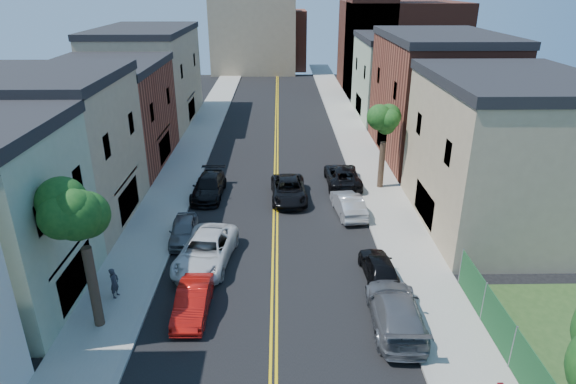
{
  "coord_description": "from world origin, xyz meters",
  "views": [
    {
      "loc": [
        0.32,
        -4.23,
        14.43
      ],
      "look_at": [
        0.83,
        24.74,
        2.0
      ],
      "focal_mm": 30.57,
      "sensor_mm": 36.0,
      "label": 1
    }
  ],
  "objects_px": {
    "grey_car_right": "(396,311)",
    "dark_car_right_far": "(342,176)",
    "black_suv_lane": "(289,190)",
    "pedestrian_left": "(114,283)",
    "grey_car_left": "(184,230)",
    "black_car_right": "(379,267)",
    "black_car_left": "(209,186)",
    "silver_car_right": "(348,204)",
    "red_sedan": "(193,301)",
    "white_pickup": "(206,251)"
  },
  "relations": [
    {
      "from": "grey_car_left",
      "to": "pedestrian_left",
      "type": "bearing_deg",
      "value": -115.62
    },
    {
      "from": "black_car_left",
      "to": "red_sedan",
      "type": "bearing_deg",
      "value": -83.6
    },
    {
      "from": "black_car_left",
      "to": "dark_car_right_far",
      "type": "relative_size",
      "value": 0.97
    },
    {
      "from": "grey_car_left",
      "to": "black_suv_lane",
      "type": "xyz_separation_m",
      "value": [
        6.44,
        5.99,
        0.06
      ]
    },
    {
      "from": "black_suv_lane",
      "to": "pedestrian_left",
      "type": "relative_size",
      "value": 3.37
    },
    {
      "from": "silver_car_right",
      "to": "grey_car_left",
      "type": "bearing_deg",
      "value": 11.48
    },
    {
      "from": "dark_car_right_far",
      "to": "black_suv_lane",
      "type": "height_order",
      "value": "dark_car_right_far"
    },
    {
      "from": "black_car_left",
      "to": "silver_car_right",
      "type": "height_order",
      "value": "black_car_left"
    },
    {
      "from": "white_pickup",
      "to": "dark_car_right_far",
      "type": "bearing_deg",
      "value": 59.43
    },
    {
      "from": "silver_car_right",
      "to": "black_car_left",
      "type": "bearing_deg",
      "value": -25.17
    },
    {
      "from": "grey_car_left",
      "to": "dark_car_right_far",
      "type": "distance_m",
      "value": 13.74
    },
    {
      "from": "pedestrian_left",
      "to": "grey_car_left",
      "type": "bearing_deg",
      "value": -9.55
    },
    {
      "from": "black_car_left",
      "to": "pedestrian_left",
      "type": "bearing_deg",
      "value": -101.07
    },
    {
      "from": "silver_car_right",
      "to": "pedestrian_left",
      "type": "bearing_deg",
      "value": 29.65
    },
    {
      "from": "silver_car_right",
      "to": "black_suv_lane",
      "type": "height_order",
      "value": "silver_car_right"
    },
    {
      "from": "red_sedan",
      "to": "silver_car_right",
      "type": "height_order",
      "value": "silver_car_right"
    },
    {
      "from": "black_car_left",
      "to": "pedestrian_left",
      "type": "height_order",
      "value": "pedestrian_left"
    },
    {
      "from": "red_sedan",
      "to": "grey_car_right",
      "type": "distance_m",
      "value": 9.36
    },
    {
      "from": "white_pickup",
      "to": "black_car_left",
      "type": "xyz_separation_m",
      "value": [
        -1.07,
        9.4,
        -0.05
      ]
    },
    {
      "from": "black_suv_lane",
      "to": "white_pickup",
      "type": "bearing_deg",
      "value": -120.74
    },
    {
      "from": "red_sedan",
      "to": "black_car_left",
      "type": "relative_size",
      "value": 0.79
    },
    {
      "from": "pedestrian_left",
      "to": "black_suv_lane",
      "type": "bearing_deg",
      "value": -24.63
    },
    {
      "from": "red_sedan",
      "to": "black_car_left",
      "type": "distance_m",
      "value": 13.91
    },
    {
      "from": "grey_car_right",
      "to": "pedestrian_left",
      "type": "relative_size",
      "value": 3.53
    },
    {
      "from": "red_sedan",
      "to": "grey_car_right",
      "type": "xyz_separation_m",
      "value": [
        9.3,
        -1.05,
        0.13
      ]
    },
    {
      "from": "grey_car_left",
      "to": "black_car_left",
      "type": "bearing_deg",
      "value": 80.08
    },
    {
      "from": "grey_car_left",
      "to": "black_suv_lane",
      "type": "relative_size",
      "value": 0.75
    },
    {
      "from": "grey_car_left",
      "to": "black_car_right",
      "type": "relative_size",
      "value": 1.01
    },
    {
      "from": "pedestrian_left",
      "to": "black_car_left",
      "type": "bearing_deg",
      "value": -1.51
    },
    {
      "from": "black_car_right",
      "to": "black_suv_lane",
      "type": "bearing_deg",
      "value": -69.32
    },
    {
      "from": "red_sedan",
      "to": "black_suv_lane",
      "type": "height_order",
      "value": "black_suv_lane"
    },
    {
      "from": "silver_car_right",
      "to": "dark_car_right_far",
      "type": "xyz_separation_m",
      "value": [
        0.24,
        5.24,
        0.01
      ]
    },
    {
      "from": "dark_car_right_far",
      "to": "pedestrian_left",
      "type": "distance_m",
      "value": 19.55
    },
    {
      "from": "dark_car_right_far",
      "to": "black_suv_lane",
      "type": "bearing_deg",
      "value": 32.14
    },
    {
      "from": "dark_car_right_far",
      "to": "pedestrian_left",
      "type": "xyz_separation_m",
      "value": [
        -12.93,
        -14.67,
        0.19
      ]
    },
    {
      "from": "black_car_left",
      "to": "black_car_right",
      "type": "relative_size",
      "value": 1.31
    },
    {
      "from": "grey_car_left",
      "to": "black_car_left",
      "type": "height_order",
      "value": "black_car_left"
    },
    {
      "from": "silver_car_right",
      "to": "dark_car_right_far",
      "type": "height_order",
      "value": "dark_car_right_far"
    },
    {
      "from": "black_car_left",
      "to": "grey_car_right",
      "type": "height_order",
      "value": "grey_car_right"
    },
    {
      "from": "black_suv_lane",
      "to": "red_sedan",
      "type": "bearing_deg",
      "value": -111.98
    },
    {
      "from": "grey_car_right",
      "to": "dark_car_right_far",
      "type": "distance_m",
      "value": 16.95
    },
    {
      "from": "white_pickup",
      "to": "dark_car_right_far",
      "type": "distance_m",
      "value": 14.5
    },
    {
      "from": "red_sedan",
      "to": "grey_car_left",
      "type": "relative_size",
      "value": 1.03
    },
    {
      "from": "grey_car_right",
      "to": "black_car_right",
      "type": "relative_size",
      "value": 1.4
    },
    {
      "from": "silver_car_right",
      "to": "white_pickup",
      "type": "bearing_deg",
      "value": 28.51
    },
    {
      "from": "grey_car_left",
      "to": "black_suv_lane",
      "type": "distance_m",
      "value": 8.79
    },
    {
      "from": "red_sedan",
      "to": "black_car_right",
      "type": "xyz_separation_m",
      "value": [
        9.3,
        2.88,
        -0.0
      ]
    },
    {
      "from": "black_suv_lane",
      "to": "pedestrian_left",
      "type": "xyz_separation_m",
      "value": [
        -8.74,
        -11.95,
        0.2
      ]
    },
    {
      "from": "red_sedan",
      "to": "black_suv_lane",
      "type": "xyz_separation_m",
      "value": [
        4.74,
        13.18,
        0.06
      ]
    },
    {
      "from": "white_pickup",
      "to": "black_car_left",
      "type": "bearing_deg",
      "value": 103.92
    }
  ]
}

